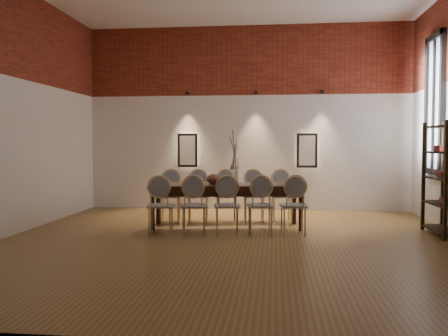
# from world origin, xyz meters

# --- Properties ---
(floor) EXTENTS (7.00, 7.00, 0.02)m
(floor) POSITION_xyz_m (0.00, 0.00, -0.01)
(floor) COLOR olive
(floor) RESTS_ON ground
(wall_back) EXTENTS (7.00, 0.10, 4.00)m
(wall_back) POSITION_xyz_m (0.00, 3.55, 2.00)
(wall_back) COLOR silver
(wall_back) RESTS_ON ground
(wall_front) EXTENTS (7.00, 0.10, 4.00)m
(wall_front) POSITION_xyz_m (0.00, -3.55, 2.00)
(wall_front) COLOR silver
(wall_front) RESTS_ON ground
(wall_left) EXTENTS (0.10, 7.00, 4.00)m
(wall_left) POSITION_xyz_m (-3.55, 0.00, 2.00)
(wall_left) COLOR silver
(wall_left) RESTS_ON ground
(brick_band_back) EXTENTS (7.00, 0.02, 1.50)m
(brick_band_back) POSITION_xyz_m (0.00, 3.48, 3.25)
(brick_band_back) COLOR maroon
(brick_band_back) RESTS_ON ground
(brick_band_left) EXTENTS (0.02, 7.00, 1.50)m
(brick_band_left) POSITION_xyz_m (-3.48, 0.00, 3.25)
(brick_band_left) COLOR maroon
(brick_band_left) RESTS_ON ground
(niche_left) EXTENTS (0.36, 0.06, 0.66)m
(niche_left) POSITION_xyz_m (-1.30, 3.45, 1.30)
(niche_left) COLOR #FFEAC6
(niche_left) RESTS_ON wall_back
(niche_right) EXTENTS (0.36, 0.06, 0.66)m
(niche_right) POSITION_xyz_m (1.30, 3.45, 1.30)
(niche_right) COLOR #FFEAC6
(niche_right) RESTS_ON wall_back
(spot_fixture_left) EXTENTS (0.08, 0.10, 0.08)m
(spot_fixture_left) POSITION_xyz_m (-1.30, 3.42, 2.55)
(spot_fixture_left) COLOR black
(spot_fixture_left) RESTS_ON wall_back
(spot_fixture_mid) EXTENTS (0.08, 0.10, 0.08)m
(spot_fixture_mid) POSITION_xyz_m (0.20, 3.42, 2.55)
(spot_fixture_mid) COLOR black
(spot_fixture_mid) RESTS_ON wall_back
(spot_fixture_right) EXTENTS (0.08, 0.10, 0.08)m
(spot_fixture_right) POSITION_xyz_m (1.60, 3.42, 2.55)
(spot_fixture_right) COLOR black
(spot_fixture_right) RESTS_ON wall_back
(window_glass) EXTENTS (0.02, 0.78, 2.38)m
(window_glass) POSITION_xyz_m (3.46, 2.00, 2.15)
(window_glass) COLOR silver
(window_glass) RESTS_ON wall_right
(window_frame) EXTENTS (0.08, 0.90, 2.50)m
(window_frame) POSITION_xyz_m (3.44, 2.00, 2.15)
(window_frame) COLOR black
(window_frame) RESTS_ON wall_right
(window_mullion) EXTENTS (0.06, 0.06, 2.40)m
(window_mullion) POSITION_xyz_m (3.44, 2.00, 2.15)
(window_mullion) COLOR black
(window_mullion) RESTS_ON wall_right
(dining_table) EXTENTS (2.70, 1.14, 0.75)m
(dining_table) POSITION_xyz_m (-0.21, 1.24, 0.38)
(dining_table) COLOR #34170B
(dining_table) RESTS_ON floor
(chair_near_a) EXTENTS (0.49, 0.49, 0.94)m
(chair_near_a) POSITION_xyz_m (-1.17, 0.42, 0.47)
(chair_near_a) COLOR tan
(chair_near_a) RESTS_ON floor
(chair_near_b) EXTENTS (0.49, 0.49, 0.94)m
(chair_near_b) POSITION_xyz_m (-0.65, 0.48, 0.47)
(chair_near_b) COLOR tan
(chair_near_b) RESTS_ON floor
(chair_near_c) EXTENTS (0.49, 0.49, 0.94)m
(chair_near_c) POSITION_xyz_m (-0.13, 0.54, 0.47)
(chair_near_c) COLOR tan
(chair_near_c) RESTS_ON floor
(chair_near_d) EXTENTS (0.49, 0.49, 0.94)m
(chair_near_d) POSITION_xyz_m (0.39, 0.61, 0.47)
(chair_near_d) COLOR tan
(chair_near_d) RESTS_ON floor
(chair_near_e) EXTENTS (0.49, 0.49, 0.94)m
(chair_near_e) POSITION_xyz_m (0.91, 0.67, 0.47)
(chair_near_e) COLOR tan
(chair_near_e) RESTS_ON floor
(chair_far_a) EXTENTS (0.49, 0.49, 0.94)m
(chair_far_a) POSITION_xyz_m (-1.33, 1.82, 0.47)
(chair_far_a) COLOR tan
(chair_far_a) RESTS_ON floor
(chair_far_b) EXTENTS (0.49, 0.49, 0.94)m
(chair_far_b) POSITION_xyz_m (-0.81, 1.88, 0.47)
(chair_far_b) COLOR tan
(chair_far_b) RESTS_ON floor
(chair_far_c) EXTENTS (0.49, 0.49, 0.94)m
(chair_far_c) POSITION_xyz_m (-0.29, 1.94, 0.47)
(chair_far_c) COLOR tan
(chair_far_c) RESTS_ON floor
(chair_far_d) EXTENTS (0.49, 0.49, 0.94)m
(chair_far_d) POSITION_xyz_m (0.23, 2.00, 0.47)
(chair_far_d) COLOR tan
(chair_far_d) RESTS_ON floor
(chair_far_e) EXTENTS (0.49, 0.49, 0.94)m
(chair_far_e) POSITION_xyz_m (0.75, 2.06, 0.47)
(chair_far_e) COLOR tan
(chair_far_e) RESTS_ON floor
(vase) EXTENTS (0.14, 0.14, 0.30)m
(vase) POSITION_xyz_m (-0.08, 1.26, 0.90)
(vase) COLOR silver
(vase) RESTS_ON dining_table
(dried_branches) EXTENTS (0.50, 0.50, 0.70)m
(dried_branches) POSITION_xyz_m (-0.08, 1.26, 1.35)
(dried_branches) COLOR brown
(dried_branches) RESTS_ON vase
(bowl) EXTENTS (0.24, 0.24, 0.18)m
(bowl) POSITION_xyz_m (-0.43, 1.17, 0.84)
(bowl) COLOR brown
(bowl) RESTS_ON dining_table
(book) EXTENTS (0.28, 0.21, 0.03)m
(book) POSITION_xyz_m (-0.27, 1.27, 0.77)
(book) COLOR #7F206E
(book) RESTS_ON dining_table
(shelving_rack) EXTENTS (0.42, 1.01, 1.80)m
(shelving_rack) POSITION_xyz_m (3.28, 0.92, 0.90)
(shelving_rack) COLOR black
(shelving_rack) RESTS_ON floor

